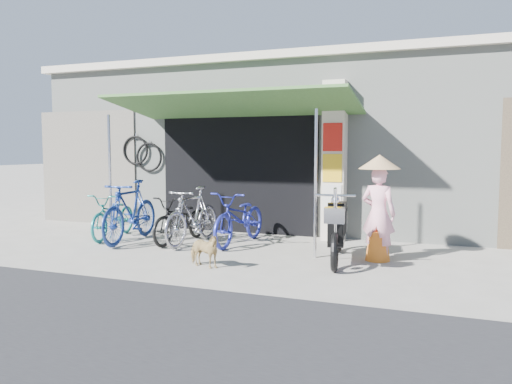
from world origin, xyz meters
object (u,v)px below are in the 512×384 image
at_px(bike_navy, 240,218).
at_px(bike_black, 181,219).
at_px(bike_silver, 193,216).
at_px(moped, 337,229).
at_px(bike_teal, 114,216).
at_px(street_dog, 203,250).
at_px(bike_blue, 130,211).
at_px(nun, 379,208).

bearing_deg(bike_navy, bike_black, -163.01).
distance_m(bike_silver, moped, 2.76).
relative_size(bike_teal, bike_black, 1.01).
relative_size(bike_teal, bike_silver, 0.96).
bearing_deg(bike_teal, street_dog, -39.45).
height_order(bike_black, street_dog, bike_black).
distance_m(bike_black, bike_navy, 1.11).
xyz_separation_m(bike_teal, bike_blue, (0.54, -0.22, 0.13)).
relative_size(bike_navy, street_dog, 3.09).
height_order(bike_black, bike_navy, bike_navy).
xyz_separation_m(bike_teal, bike_black, (1.46, 0.04, -0.00)).
bearing_deg(bike_teal, bike_navy, -3.17).
relative_size(bike_navy, nun, 1.13).
bearing_deg(bike_navy, moped, -15.86).
xyz_separation_m(bike_black, bike_silver, (0.27, -0.07, 0.09)).
bearing_deg(bike_silver, bike_teal, -176.44).
relative_size(bike_black, nun, 1.01).
bearing_deg(bike_silver, bike_black, 169.56).
bearing_deg(bike_black, bike_teal, -173.06).
height_order(bike_silver, moped, moped).
relative_size(bike_blue, moped, 0.99).
xyz_separation_m(bike_silver, nun, (3.32, -0.17, 0.30)).
xyz_separation_m(bike_teal, nun, (5.06, -0.20, 0.38)).
bearing_deg(street_dog, moped, -42.13).
bearing_deg(bike_blue, bike_navy, 9.70).
distance_m(bike_teal, bike_black, 1.46).
bearing_deg(bike_black, street_dog, -46.70).
relative_size(bike_teal, bike_blue, 0.88).
bearing_deg(nun, bike_navy, 1.49).
height_order(bike_blue, nun, nun).
bearing_deg(nun, moped, 32.69).
height_order(bike_black, moped, moped).
bearing_deg(nun, bike_black, 8.57).
xyz_separation_m(bike_navy, moped, (1.92, -0.71, 0.01)).
relative_size(street_dog, nun, 0.36).
bearing_deg(bike_black, bike_silver, -9.74).
bearing_deg(bike_silver, bike_navy, 25.84).
height_order(bike_silver, nun, nun).
distance_m(street_dog, moped, 2.10).
xyz_separation_m(bike_navy, nun, (2.51, -0.49, 0.34)).
height_order(bike_black, bike_silver, bike_silver).
bearing_deg(bike_navy, bike_blue, -161.38).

